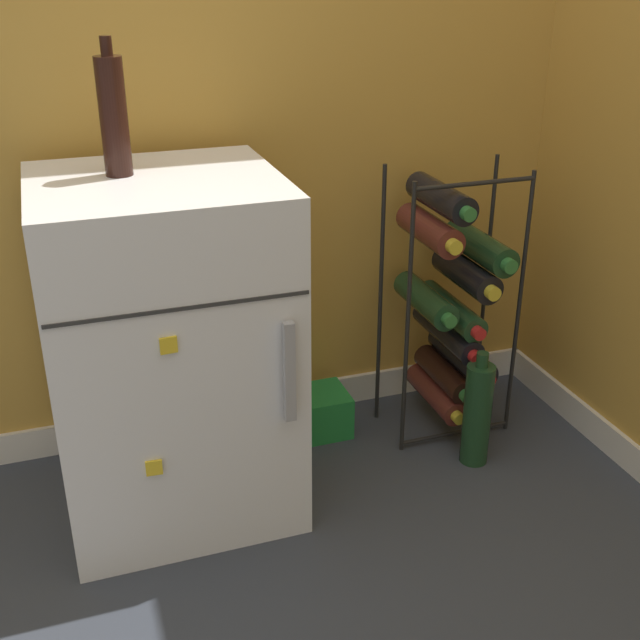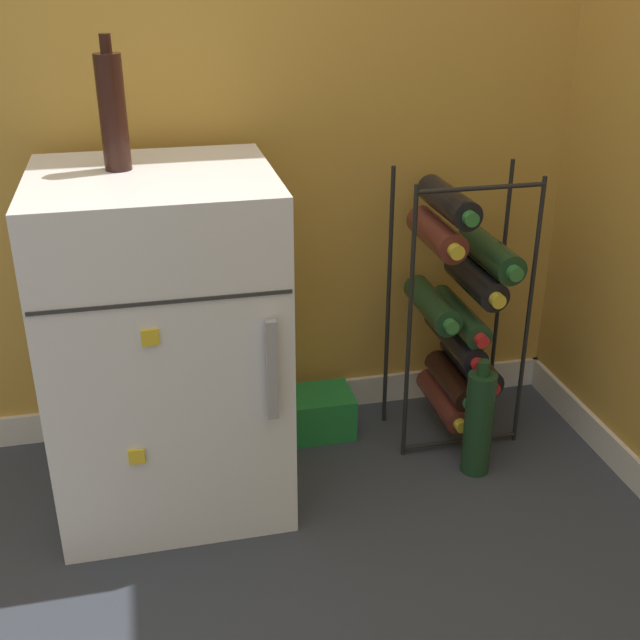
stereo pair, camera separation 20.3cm
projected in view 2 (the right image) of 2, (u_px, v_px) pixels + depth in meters
The scene contains 6 objects.
ground_plane at pixel (281, 556), 1.88m from camera, with size 14.00×14.00×0.00m, color #333842.
mini_fridge at pixel (165, 343), 1.96m from camera, with size 0.55×0.54×0.84m.
wine_rack at pixel (458, 307), 2.21m from camera, with size 0.35×0.33×0.78m.
soda_box at pixel (314, 413), 2.34m from camera, with size 0.22×0.15×0.13m.
fridge_top_bottle at pixel (113, 111), 1.76m from camera, with size 0.06×0.06×0.29m.
loose_bottle_floor at pixel (479, 422), 2.13m from camera, with size 0.08×0.08×0.34m.
Camera 2 is at (-0.24, -1.46, 1.29)m, focal length 45.00 mm.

